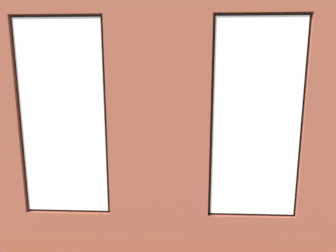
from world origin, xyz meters
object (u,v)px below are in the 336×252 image
Objects in this scene: cup_ceramic at (174,153)px; potted_plant_between_couches at (193,190)px; table_plant_small at (170,149)px; media_console at (38,157)px; coffee_table at (170,156)px; potted_plant_by_left_couch at (262,146)px; couch_left at (300,164)px; remote_gray at (186,152)px; potted_plant_foreground_right at (73,131)px; remote_silver at (151,155)px; potted_plant_mid_room_small at (208,151)px; tv_flatscreen at (36,130)px; potted_plant_corner_near_left at (278,120)px; potted_plant_near_tv at (43,162)px; candle_jar at (163,150)px; couch_by_window at (100,205)px.

potted_plant_between_couches is (-0.32, 2.12, 0.08)m from cup_ceramic.
table_plant_small is 0.21× the size of media_console.
coffee_table is 2.62× the size of potted_plant_by_left_couch.
cup_ceramic is 2.52m from potted_plant_by_left_couch.
couch_left is 2.35m from remote_gray.
media_console is at bearing 78.25° from potted_plant_foreground_right.
remote_silver is 3.00m from potted_plant_foreground_right.
potted_plant_mid_room_small is (-3.93, -0.52, 0.06)m from media_console.
coffee_table is at bearing 174.63° from tv_flatscreen.
potted_plant_corner_near_left is 3.20× the size of potted_plant_mid_room_small.
potted_plant_foreground_right is (2.74, -1.73, 0.03)m from table_plant_small.
couch_left is 18.52× the size of cup_ceramic.
potted_plant_near_tv reaches higher than table_plant_small.
couch_left is 9.35× the size of table_plant_small.
potted_plant_foreground_right reaches higher than remote_silver.
cup_ceramic is 2.63m from potted_plant_near_tv.
potted_plant_foreground_right reaches higher than potted_plant_by_left_couch.
candle_jar is at bearing 33.63° from potted_plant_mid_room_small.
potted_plant_mid_room_small is (-1.05, -0.70, -0.19)m from candle_jar.
couch_by_window is 2.47m from coffee_table.
couch_left is 10.92× the size of remote_gray.
cup_ceramic is at bearing 172.57° from media_console.
potted_plant_foreground_right is at bearing -116.16° from remote_silver.
coffee_table is at bearing 120.11° from remote_silver.
couch_by_window is at bearing 2.16° from potted_plant_between_couches.
potted_plant_foreground_right is (2.36, -1.85, 0.12)m from remote_silver.
coffee_table is at bearing 32.06° from potted_plant_corner_near_left.
potted_plant_foreground_right reaches higher than couch_by_window.
potted_plant_corner_near_left is (-3.73, -4.07, 0.56)m from couch_by_window.
candle_jar is 0.11× the size of potted_plant_near_tv.
potted_plant_foreground_right is at bearing -51.55° from potted_plant_between_couches.
couch_by_window is 1.68× the size of potted_plant_near_tv.
tv_flatscreen is at bearing 9.21° from potted_plant_by_left_couch.
coffee_table is 1.25× the size of potted_plant_near_tv.
potted_plant_mid_room_small is (-0.47, -3.05, -0.27)m from potted_plant_between_couches.
coffee_table is 11.60× the size of candle_jar.
potted_plant_by_left_couch is at bearing 48.27° from potted_plant_corner_near_left.
potted_plant_foreground_right reaches higher than potted_plant_between_couches.
potted_plant_near_tv is (-0.56, 0.92, 0.19)m from media_console.
couch_by_window is 1.86× the size of media_console.
table_plant_small is at bearing 32.06° from potted_plant_corner_near_left.
potted_plant_corner_near_left is at bearing -179.55° from potted_plant_foreground_right.
couch_by_window is 3.40m from tv_flatscreen.
table_plant_small is at bearing 26.80° from potted_plant_by_left_couch.
potted_plant_corner_near_left reaches higher than couch_by_window.
couch_by_window is 1.16× the size of potted_plant_corner_near_left.
potted_plant_between_couches reaches higher than coffee_table.
candle_jar is 0.07× the size of potted_plant_corner_near_left.
potted_plant_near_tv is at bearing 99.15° from remote_gray.
potted_plant_between_couches is at bearing 98.55° from cup_ceramic.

